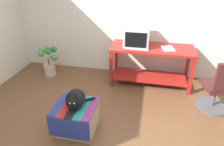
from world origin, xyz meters
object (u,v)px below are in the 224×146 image
(keyboard, at_px, (137,48))
(ottoman_with_blanket, at_px, (76,118))
(cat, at_px, (75,99))
(office_chair, at_px, (219,89))
(book, at_px, (168,49))
(potted_plant, at_px, (49,62))
(tv_monitor, at_px, (137,37))
(desk, at_px, (151,59))

(keyboard, bearing_deg, ottoman_with_blanket, -115.52)
(cat, relative_size, office_chair, 0.48)
(keyboard, xyz_separation_m, ottoman_with_blanket, (-0.70, -1.38, -0.58))
(book, bearing_deg, potted_plant, 166.12)
(keyboard, xyz_separation_m, book, (0.54, 0.09, -0.00))
(tv_monitor, bearing_deg, office_chair, -26.05)
(ottoman_with_blanket, bearing_deg, tv_monitor, 67.02)
(potted_plant, bearing_deg, office_chair, -9.78)
(potted_plant, bearing_deg, desk, 2.35)
(desk, relative_size, book, 6.28)
(book, relative_size, cat, 0.58)
(ottoman_with_blanket, relative_size, office_chair, 0.64)
(book, height_order, ottoman_with_blanket, book)
(keyboard, distance_m, potted_plant, 1.90)
(keyboard, relative_size, potted_plant, 0.64)
(tv_monitor, relative_size, keyboard, 1.21)
(book, bearing_deg, ottoman_with_blanket, -144.86)
(tv_monitor, xyz_separation_m, book, (0.58, -0.09, -0.16))
(tv_monitor, xyz_separation_m, cat, (-0.65, -1.57, -0.41))
(keyboard, relative_size, cat, 0.94)
(tv_monitor, xyz_separation_m, potted_plant, (-1.81, -0.13, -0.63))
(tv_monitor, bearing_deg, potted_plant, -175.97)
(cat, bearing_deg, book, 40.00)
(tv_monitor, height_order, book, tv_monitor)
(book, xyz_separation_m, ottoman_with_blanket, (-1.24, -1.48, -0.58))
(desk, distance_m, cat, 1.80)
(cat, bearing_deg, potted_plant, 118.54)
(book, xyz_separation_m, cat, (-1.23, -1.48, -0.26))
(tv_monitor, distance_m, keyboard, 0.24)
(book, bearing_deg, office_chair, -51.05)
(book, relative_size, ottoman_with_blanket, 0.43)
(cat, bearing_deg, desk, 47.79)
(desk, relative_size, potted_plant, 2.43)
(potted_plant, xyz_separation_m, office_chair, (3.19, -0.55, 0.08))
(ottoman_with_blanket, height_order, cat, cat)
(cat, bearing_deg, tv_monitor, 57.17)
(keyboard, xyz_separation_m, cat, (-0.68, -1.39, -0.26))
(desk, xyz_separation_m, ottoman_with_blanket, (-0.96, -1.52, -0.32))
(desk, height_order, cat, desk)
(tv_monitor, bearing_deg, book, -8.54)
(desk, xyz_separation_m, cat, (-0.95, -1.52, -0.00))
(book, bearing_deg, tv_monitor, 156.61)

